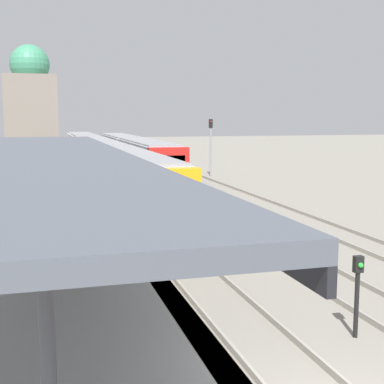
% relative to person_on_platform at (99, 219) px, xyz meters
% --- Properties ---
extents(platform_canopy, '(4.00, 20.55, 3.01)m').
position_rel_person_on_platform_xyz_m(platform_canopy, '(-1.47, -1.48, 1.90)').
color(platform_canopy, '#4C515B').
rests_on(platform_canopy, station_platform).
extents(person_on_platform, '(0.40, 0.40, 1.66)m').
position_rel_person_on_platform_xyz_m(person_on_platform, '(0.00, 0.00, 0.00)').
color(person_on_platform, '#2D2D33').
rests_on(person_on_platform, station_platform).
extents(train_near, '(2.69, 46.69, 3.00)m').
position_rel_person_on_platform_xyz_m(train_near, '(2.81, 27.05, -0.21)').
color(train_near, gold).
rests_on(train_near, ground_plane).
extents(train_far, '(2.67, 29.29, 2.92)m').
position_rel_person_on_platform_xyz_m(train_far, '(6.42, 33.03, -0.25)').
color(train_far, red).
rests_on(train_far, ground_plane).
extents(signal_post_near, '(0.20, 0.21, 1.82)m').
position_rel_person_on_platform_xyz_m(signal_post_near, '(4.92, -5.32, -0.75)').
color(signal_post_near, black).
rests_on(signal_post_near, ground_plane).
extents(signal_mast_far, '(0.28, 0.29, 4.59)m').
position_rel_person_on_platform_xyz_m(signal_mast_far, '(11.61, 25.94, 1.04)').
color(signal_mast_far, gray).
rests_on(signal_mast_far, ground_plane).
extents(distant_domed_building, '(4.90, 4.90, 11.66)m').
position_rel_person_on_platform_xyz_m(distant_domed_building, '(-2.27, 39.84, 3.59)').
color(distant_domed_building, slate).
rests_on(distant_domed_building, ground_plane).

